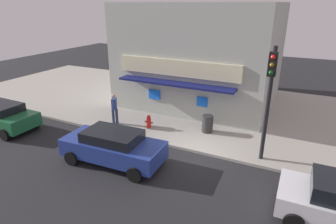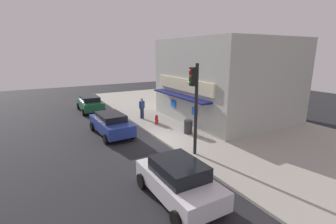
% 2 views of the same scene
% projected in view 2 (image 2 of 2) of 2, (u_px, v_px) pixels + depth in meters
% --- Properties ---
extents(ground_plane, '(59.65, 59.65, 0.00)m').
position_uv_depth(ground_plane, '(160.00, 141.00, 15.78)').
color(ground_plane, '#232326').
extents(sidewalk, '(39.76, 12.24, 0.13)m').
position_uv_depth(sidewalk, '(230.00, 126.00, 18.67)').
color(sidewalk, '#A39E93').
rests_on(sidewalk, ground_plane).
extents(corner_building, '(9.71, 9.33, 6.57)m').
position_uv_depth(corner_building, '(226.00, 79.00, 20.57)').
color(corner_building, '#ADB2A8').
rests_on(corner_building, sidewalk).
extents(traffic_light, '(0.32, 0.58, 4.97)m').
position_uv_depth(traffic_light, '(195.00, 98.00, 12.72)').
color(traffic_light, black).
rests_on(traffic_light, sidewalk).
extents(fire_hydrant, '(0.49, 0.25, 0.73)m').
position_uv_depth(fire_hydrant, '(157.00, 120.00, 19.04)').
color(fire_hydrant, red).
rests_on(fire_hydrant, sidewalk).
extents(trash_can, '(0.59, 0.59, 0.93)m').
position_uv_depth(trash_can, '(188.00, 127.00, 16.80)').
color(trash_can, '#2D2D2D').
rests_on(trash_can, sidewalk).
extents(pedestrian, '(0.41, 0.58, 1.77)m').
position_uv_depth(pedestrian, '(142.00, 107.00, 20.43)').
color(pedestrian, navy).
rests_on(pedestrian, sidewalk).
extents(parked_car_blue, '(4.58, 2.22, 1.51)m').
position_uv_depth(parked_car_blue, '(111.00, 123.00, 16.90)').
color(parked_car_blue, navy).
rests_on(parked_car_blue, ground_plane).
extents(parked_car_white, '(4.07, 2.15, 1.58)m').
position_uv_depth(parked_car_white, '(179.00, 180.00, 9.44)').
color(parked_car_white, silver).
rests_on(parked_car_white, ground_plane).
extents(parked_car_green, '(4.19, 2.10, 1.48)m').
position_uv_depth(parked_car_green, '(90.00, 103.00, 23.58)').
color(parked_car_green, '#1E6038').
rests_on(parked_car_green, ground_plane).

